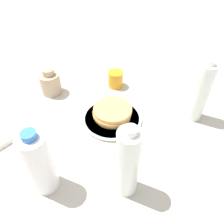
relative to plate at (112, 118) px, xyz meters
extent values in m
plane|color=#BCB7AD|center=(0.03, 0.01, -0.01)|extent=(4.00, 4.00, 0.00)
cylinder|color=silver|center=(0.00, 0.00, 0.00)|extent=(0.21, 0.21, 0.01)
cylinder|color=silver|center=(0.00, 0.00, 0.00)|extent=(0.23, 0.23, 0.01)
cylinder|color=tan|center=(0.01, 0.00, 0.01)|extent=(0.14, 0.14, 0.01)
cylinder|color=tan|center=(0.01, 0.01, 0.02)|extent=(0.14, 0.14, 0.01)
cylinder|color=#B77F3F|center=(0.00, 0.00, 0.04)|extent=(0.14, 0.14, 0.01)
cylinder|color=tan|center=(0.00, 0.00, 0.05)|extent=(0.14, 0.14, 0.01)
cylinder|color=orange|center=(0.14, 0.18, 0.03)|extent=(0.07, 0.07, 0.07)
cylinder|color=tan|center=(-0.12, 0.29, 0.04)|extent=(0.09, 0.09, 0.09)
cylinder|color=tan|center=(-0.12, 0.29, 0.10)|extent=(0.05, 0.05, 0.03)
cylinder|color=silver|center=(0.27, -0.16, 0.11)|extent=(0.06, 0.06, 0.23)
cylinder|color=white|center=(0.27, -0.16, 0.23)|extent=(0.03, 0.03, 0.02)
cylinder|color=silver|center=(-0.12, -0.26, 0.11)|extent=(0.06, 0.06, 0.23)
cylinder|color=white|center=(-0.12, -0.26, 0.24)|extent=(0.03, 0.03, 0.02)
cylinder|color=white|center=(-0.31, -0.12, 0.10)|extent=(0.07, 0.07, 0.21)
cylinder|color=blue|center=(-0.31, -0.12, 0.21)|extent=(0.04, 0.04, 0.02)
cube|color=white|center=(-0.35, 0.15, 0.00)|extent=(0.15, 0.13, 0.02)
camera|label=1|loc=(-0.33, -0.50, 0.59)|focal=35.00mm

